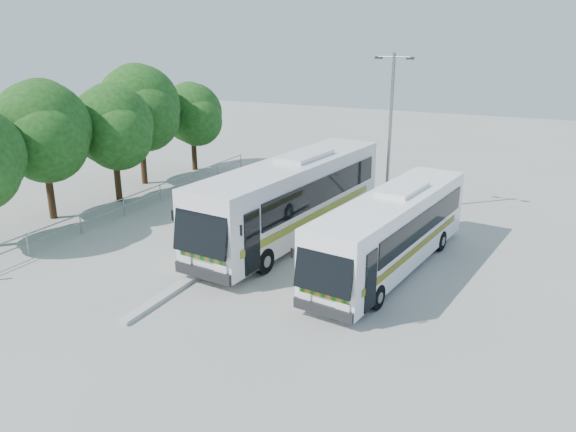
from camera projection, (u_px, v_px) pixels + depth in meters
The scene contains 10 objects.
ground at pixel (270, 271), 22.41m from camera, with size 100.00×100.00×0.00m, color #9E9E99.
kerb_divider at pixel (244, 244), 25.05m from camera, with size 0.40×16.00×0.15m, color #B2B2AD.
railing at pixel (136, 198), 29.71m from camera, with size 0.06×22.00×1.00m.
tree_far_b at pixel (43, 129), 27.35m from camera, with size 5.33×5.03×6.96m.
tree_far_c at pixel (113, 126), 30.42m from camera, with size 4.97×4.69×6.49m.
tree_far_d at pixel (140, 106), 33.91m from camera, with size 5.62×5.30×7.33m.
tree_far_e at pixel (193, 113), 37.78m from camera, with size 4.54×4.28×5.92m.
coach_main at pixel (292, 197), 25.45m from camera, with size 4.03×13.11×3.58m.
coach_adjacent at pixel (392, 230), 22.09m from camera, with size 3.69×11.15×3.04m.
lamppost at pixel (390, 127), 28.41m from camera, with size 1.99×0.38×8.14m.
Camera 1 is at (9.54, -18.30, 9.04)m, focal length 35.00 mm.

